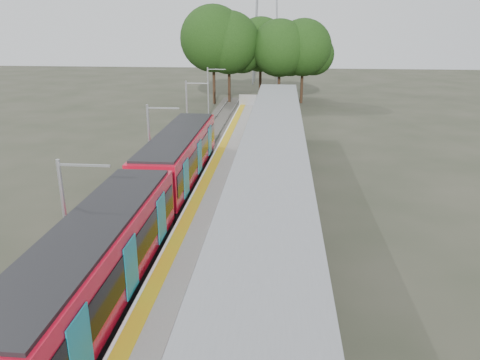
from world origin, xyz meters
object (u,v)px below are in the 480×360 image
(bench_far, at_px, (289,125))
(info_pillar_far, at_px, (266,138))
(bench_near, at_px, (293,233))
(bench_mid, at_px, (282,188))
(info_pillar_near, at_px, (274,258))
(litter_bin, at_px, (266,193))
(train, at_px, (148,196))

(bench_far, bearing_deg, info_pillar_far, -89.70)
(bench_near, bearing_deg, info_pillar_far, 81.08)
(bench_mid, relative_size, info_pillar_near, 0.86)
(bench_near, height_order, info_pillar_far, info_pillar_far)
(info_pillar_near, height_order, info_pillar_far, info_pillar_far)
(info_pillar_near, xyz_separation_m, litter_bin, (-0.62, 7.89, -0.29))
(train, relative_size, info_pillar_far, 14.87)
(train, height_order, bench_mid, train)
(info_pillar_far, height_order, litter_bin, info_pillar_far)
(bench_mid, distance_m, info_pillar_near, 8.56)
(bench_near, relative_size, bench_far, 0.85)
(bench_mid, height_order, info_pillar_near, info_pillar_near)
(bench_mid, relative_size, info_pillar_far, 0.76)
(info_pillar_near, distance_m, info_pillar_far, 18.90)
(train, bearing_deg, info_pillar_far, 68.63)
(train, height_order, litter_bin, train)
(bench_near, relative_size, info_pillar_far, 0.79)
(bench_near, bearing_deg, bench_far, 74.87)
(bench_mid, bearing_deg, bench_near, -62.59)
(litter_bin, bearing_deg, info_pillar_far, 91.93)
(bench_far, height_order, info_pillar_far, info_pillar_far)
(info_pillar_near, relative_size, info_pillar_far, 0.89)
(bench_mid, distance_m, litter_bin, 1.11)
(train, xyz_separation_m, bench_far, (7.10, 19.27, -0.46))
(train, height_order, bench_near, train)
(train, bearing_deg, litter_bin, 25.04)
(bench_far, relative_size, litter_bin, 2.01)
(bench_far, bearing_deg, bench_mid, -74.14)
(train, relative_size, info_pillar_near, 16.73)
(info_pillar_far, bearing_deg, bench_far, 72.05)
(info_pillar_far, bearing_deg, train, -111.96)
(info_pillar_near, bearing_deg, bench_mid, 76.54)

